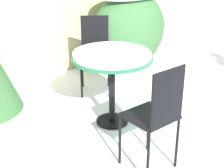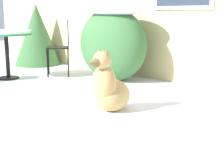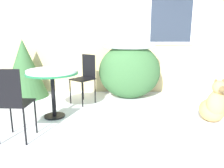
{
  "view_description": "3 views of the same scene",
  "coord_description": "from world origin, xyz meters",
  "views": [
    {
      "loc": [
        -3.16,
        -2.0,
        1.88
      ],
      "look_at": [
        -0.98,
        0.5,
        0.46
      ],
      "focal_mm": 55.0,
      "sensor_mm": 36.0,
      "label": 1
    },
    {
      "loc": [
        4.22,
        -2.39,
        1.12
      ],
      "look_at": [
        1.6,
        0.35,
        0.31
      ],
      "focal_mm": 55.0,
      "sensor_mm": 36.0,
      "label": 2
    },
    {
      "loc": [
        0.03,
        -2.98,
        1.37
      ],
      "look_at": [
        0.0,
        0.6,
        0.55
      ],
      "focal_mm": 35.0,
      "sensor_mm": 36.0,
      "label": 3
    }
  ],
  "objects": [
    {
      "name": "ground_plane",
      "position": [
        0.0,
        0.0,
        0.0
      ],
      "size": [
        16.0,
        16.0,
        0.0
      ],
      "primitive_type": "plane",
      "color": "white"
    },
    {
      "name": "patio_chair_near_table",
      "position": [
        -0.55,
        1.32,
        0.55
      ],
      "size": [
        0.54,
        0.54,
        0.97
      ],
      "rotation": [
        0.0,
        0.0,
        -0.67
      ],
      "color": "black",
      "rests_on": "ground_plane"
    },
    {
      "name": "patio_chair_far_side",
      "position": [
        -1.25,
        -0.36,
        0.55
      ],
      "size": [
        0.4,
        0.4,
        0.97
      ],
      "rotation": [
        0.0,
        0.0,
        3.11
      ],
      "color": "black",
      "rests_on": "ground_plane"
    },
    {
      "name": "patio_table",
      "position": [
        -0.98,
        0.5,
        0.71
      ],
      "size": [
        0.84,
        0.84,
        0.81
      ],
      "color": "black",
      "rests_on": "ground_plane"
    },
    {
      "name": "shrub_left",
      "position": [
        0.37,
        1.64,
        0.62
      ],
      "size": [
        1.31,
        0.77,
        1.17
      ],
      "color": "#386638",
      "rests_on": "ground_plane"
    }
  ]
}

